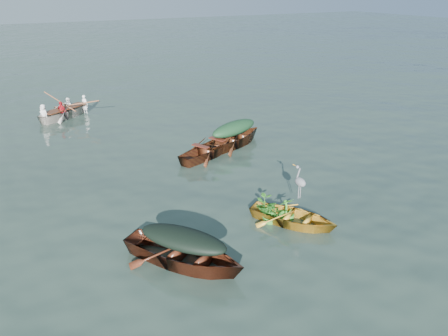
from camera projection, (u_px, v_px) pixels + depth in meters
The scene contains 13 objects.
ground at pixel (293, 207), 12.38m from camera, with size 140.00×140.00×0.00m, color #2F4238.
yellow_dinghy at pixel (293, 224), 11.53m from camera, with size 1.26×2.91×0.77m, color gold.
dark_covered_boat at pixel (184, 264), 9.88m from camera, with size 1.44×3.89×0.98m, color #4F2112.
green_tarp_boat at pixel (234, 146), 17.05m from camera, with size 1.33×4.28×0.99m, color #44280F.
open_wooden_boat at pixel (209, 156), 16.05m from camera, with size 1.22×3.92×0.89m, color #542C15.
rowed_boat at pixel (66, 118), 20.64m from camera, with size 1.19×3.97×0.93m, color beige.
dark_tarp_cover at pixel (183, 238), 9.61m from camera, with size 0.79×2.14×0.40m, color black.
green_tarp_cover at pixel (234, 128), 16.75m from camera, with size 0.73×2.36×0.52m, color #193D23.
thwart_benches at pixel (209, 144), 15.87m from camera, with size 0.73×1.96×0.04m, color #4D1C12, non-canonical shape.
heron at pixel (300, 187), 11.67m from camera, with size 0.28×0.40×0.92m, color gray, non-canonical shape.
dinghy_weeds at pixel (275, 196), 11.52m from camera, with size 0.70×0.90×0.60m, color #39771F.
rowers at pixel (64, 100), 20.31m from camera, with size 1.07×2.78×0.76m, color white.
oars at pixel (65, 108), 20.45m from camera, with size 2.60×0.60×0.06m, color brown, non-canonical shape.
Camera 1 is at (-6.95, -8.69, 5.86)m, focal length 35.00 mm.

